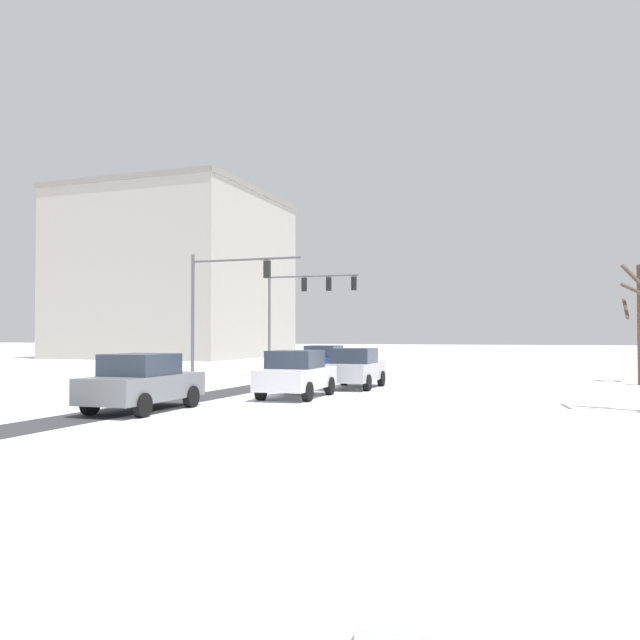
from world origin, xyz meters
TOP-DOWN VIEW (x-y plane):
  - wheel_track_left_lane at (-1.61, 13.80)m, footprint 0.90×30.37m
  - wheel_track_right_lane at (-2.50, 13.80)m, footprint 0.88×30.37m
  - sidewalk_kerb_right at (10.21, 12.42)m, footprint 4.00×30.37m
  - traffic_signal_near_left at (-7.07, 23.63)m, footprint 6.31×0.39m
  - traffic_signal_far_left at (-6.30, 33.75)m, footprint 6.32×0.64m
  - car_blue_lead at (-1.74, 24.83)m, footprint 1.97×4.17m
  - car_silver_second at (1.84, 18.38)m, footprint 1.96×4.16m
  - car_white_third at (1.13, 13.81)m, footprint 1.98×4.17m
  - car_grey_fourth at (-1.42, 8.54)m, footprint 1.93×4.15m
  - office_building_far_left_block at (-26.19, 49.59)m, footprint 18.51×18.81m

SIDE VIEW (x-z plane):
  - wheel_track_left_lane at x=-1.61m, z-range 0.00..0.01m
  - wheel_track_right_lane at x=-2.50m, z-range 0.00..0.01m
  - sidewalk_kerb_right at x=10.21m, z-range 0.00..0.12m
  - car_blue_lead at x=-1.74m, z-range 0.01..1.63m
  - car_silver_second at x=1.84m, z-range 0.01..1.63m
  - car_white_third at x=1.13m, z-range 0.01..1.63m
  - car_grey_fourth at x=-1.42m, z-range 0.01..1.63m
  - traffic_signal_near_left at x=-7.07m, z-range 1.19..7.69m
  - traffic_signal_far_left at x=-6.30m, z-range 1.55..8.05m
  - office_building_far_left_block at x=-26.19m, z-range 0.01..16.19m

